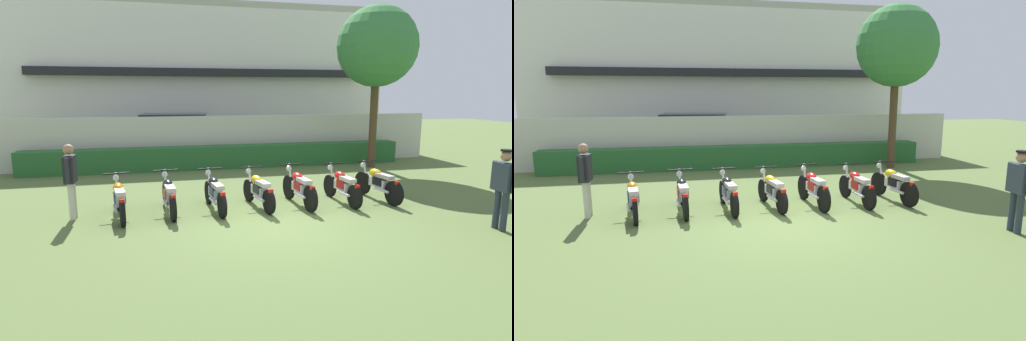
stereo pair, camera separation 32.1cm
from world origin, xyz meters
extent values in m
plane|color=#566B38|center=(0.00, 0.00, 0.00)|extent=(60.00, 60.00, 0.00)
cube|color=white|center=(0.00, 15.05, 3.35)|extent=(18.42, 6.00, 6.71)
cube|color=black|center=(0.00, 11.80, 3.69)|extent=(15.47, 0.50, 0.36)
cube|color=#B2AD9E|center=(0.00, 15.05, 6.86)|extent=(18.42, 6.00, 0.30)
cube|color=beige|center=(0.00, 7.78, 0.94)|extent=(17.49, 0.30, 1.89)
cube|color=#28602D|center=(0.00, 7.08, 0.41)|extent=(14.00, 0.70, 0.83)
cube|color=black|center=(-1.40, 9.92, 0.74)|extent=(4.72, 2.47, 1.00)
cube|color=#2D333D|center=(-1.60, 9.94, 1.57)|extent=(2.91, 2.07, 0.65)
cylinder|color=black|center=(0.29, 10.61, 0.34)|extent=(0.70, 0.31, 0.68)
cylinder|color=black|center=(0.03, 8.78, 0.34)|extent=(0.70, 0.31, 0.68)
cylinder|color=black|center=(-2.83, 11.05, 0.34)|extent=(0.70, 0.31, 0.68)
cylinder|color=black|center=(-3.09, 9.22, 0.34)|extent=(0.70, 0.31, 0.68)
cylinder|color=#4C3823|center=(5.50, 5.95, 1.70)|extent=(0.28, 0.28, 3.40)
sphere|color=#387A3D|center=(5.50, 5.95, 4.41)|extent=(2.89, 2.89, 2.89)
cylinder|color=black|center=(-3.36, 2.02, 0.29)|extent=(0.18, 0.59, 0.58)
cylinder|color=black|center=(-3.15, 0.71, 0.29)|extent=(0.18, 0.59, 0.58)
cube|color=silver|center=(-3.24, 1.31, 0.44)|extent=(0.29, 0.62, 0.22)
ellipsoid|color=orange|center=(-3.27, 1.48, 0.67)|extent=(0.29, 0.47, 0.22)
cube|color=beige|center=(-3.21, 1.09, 0.65)|extent=(0.28, 0.55, 0.10)
cube|color=red|center=(-3.13, 0.61, 0.57)|extent=(0.11, 0.09, 0.08)
cylinder|color=silver|center=(-3.34, 1.93, 0.61)|extent=(0.09, 0.23, 0.65)
cylinder|color=black|center=(-3.33, 1.84, 0.93)|extent=(0.60, 0.13, 0.04)
sphere|color=silver|center=(-3.36, 2.04, 0.79)|extent=(0.14, 0.14, 0.14)
cylinder|color=silver|center=(-3.32, 1.05, 0.31)|extent=(0.16, 0.55, 0.07)
cube|color=navy|center=(-3.24, 1.26, 0.49)|extent=(0.29, 0.39, 0.20)
cylinder|color=black|center=(-2.22, 2.15, 0.29)|extent=(0.15, 0.59, 0.59)
cylinder|color=black|center=(-2.09, 0.83, 0.29)|extent=(0.15, 0.59, 0.59)
cube|color=silver|center=(-2.15, 1.44, 0.44)|extent=(0.26, 0.62, 0.22)
ellipsoid|color=black|center=(-2.17, 1.61, 0.67)|extent=(0.26, 0.46, 0.22)
cube|color=beige|center=(-2.13, 1.21, 0.65)|extent=(0.25, 0.54, 0.10)
cube|color=red|center=(-2.09, 0.73, 0.57)|extent=(0.11, 0.09, 0.08)
cylinder|color=silver|center=(-2.21, 2.06, 0.61)|extent=(0.07, 0.23, 0.65)
cylinder|color=black|center=(-2.20, 1.97, 0.93)|extent=(0.60, 0.09, 0.04)
sphere|color=silver|center=(-2.22, 2.17, 0.79)|extent=(0.14, 0.14, 0.14)
cylinder|color=silver|center=(-2.25, 1.18, 0.31)|extent=(0.12, 0.55, 0.07)
cube|color=#A51414|center=(-2.15, 1.39, 0.49)|extent=(0.27, 0.38, 0.20)
cylinder|color=black|center=(-1.15, 2.14, 0.29)|extent=(0.15, 0.58, 0.58)
cylinder|color=black|center=(-1.01, 0.82, 0.29)|extent=(0.15, 0.58, 0.58)
cube|color=silver|center=(-1.08, 1.43, 0.44)|extent=(0.26, 0.62, 0.22)
ellipsoid|color=black|center=(-1.09, 1.60, 0.67)|extent=(0.26, 0.46, 0.22)
cube|color=#B2ADA3|center=(-1.05, 1.20, 0.65)|extent=(0.25, 0.54, 0.10)
cube|color=red|center=(-1.00, 0.73, 0.57)|extent=(0.11, 0.09, 0.08)
cylinder|color=silver|center=(-1.14, 2.05, 0.61)|extent=(0.07, 0.23, 0.65)
cylinder|color=black|center=(-1.13, 1.96, 0.93)|extent=(0.60, 0.10, 0.04)
sphere|color=silver|center=(-1.15, 2.16, 0.79)|extent=(0.14, 0.14, 0.14)
cylinder|color=silver|center=(-1.17, 1.17, 0.31)|extent=(0.13, 0.55, 0.07)
cube|color=navy|center=(-1.07, 1.38, 0.49)|extent=(0.28, 0.38, 0.20)
cylinder|color=black|center=(-0.11, 2.12, 0.29)|extent=(0.18, 0.58, 0.57)
cylinder|color=black|center=(0.09, 0.86, 0.29)|extent=(0.18, 0.58, 0.57)
cube|color=silver|center=(0.00, 1.44, 0.44)|extent=(0.29, 0.62, 0.22)
ellipsoid|color=yellow|center=(-0.03, 1.61, 0.67)|extent=(0.29, 0.47, 0.22)
cube|color=beige|center=(0.04, 1.21, 0.65)|extent=(0.28, 0.54, 0.10)
cube|color=red|center=(0.11, 0.76, 0.57)|extent=(0.11, 0.09, 0.08)
cylinder|color=silver|center=(-0.09, 2.03, 0.61)|extent=(0.09, 0.23, 0.65)
cylinder|color=black|center=(-0.08, 1.94, 0.93)|extent=(0.60, 0.13, 0.04)
sphere|color=silver|center=(-0.11, 2.14, 0.79)|extent=(0.14, 0.14, 0.14)
cylinder|color=silver|center=(-0.08, 1.17, 0.31)|extent=(0.16, 0.55, 0.07)
cube|color=black|center=(0.01, 1.39, 0.49)|extent=(0.29, 0.39, 0.20)
cylinder|color=black|center=(0.98, 2.10, 0.32)|extent=(0.14, 0.64, 0.63)
cylinder|color=black|center=(1.09, 0.80, 0.32)|extent=(0.14, 0.64, 0.63)
cube|color=silver|center=(1.04, 1.40, 0.47)|extent=(0.25, 0.61, 0.22)
ellipsoid|color=red|center=(1.02, 1.57, 0.70)|extent=(0.26, 0.46, 0.22)
cube|color=beige|center=(1.06, 1.17, 0.68)|extent=(0.24, 0.54, 0.10)
cube|color=red|center=(1.10, 0.70, 0.60)|extent=(0.11, 0.09, 0.08)
cylinder|color=silver|center=(0.98, 2.01, 0.64)|extent=(0.07, 0.23, 0.65)
cylinder|color=black|center=(0.99, 1.92, 0.96)|extent=(0.60, 0.09, 0.04)
sphere|color=silver|center=(0.97, 2.12, 0.82)|extent=(0.14, 0.14, 0.14)
cylinder|color=silver|center=(0.94, 1.14, 0.34)|extent=(0.12, 0.55, 0.07)
cube|color=#A51414|center=(1.04, 1.35, 0.52)|extent=(0.27, 0.38, 0.20)
cylinder|color=black|center=(2.14, 2.08, 0.30)|extent=(0.13, 0.60, 0.59)
cylinder|color=black|center=(2.22, 0.79, 0.30)|extent=(0.13, 0.60, 0.59)
cube|color=silver|center=(2.18, 1.38, 0.45)|extent=(0.24, 0.61, 0.22)
ellipsoid|color=red|center=(2.17, 1.55, 0.68)|extent=(0.25, 0.45, 0.22)
cube|color=beige|center=(2.20, 1.15, 0.66)|extent=(0.23, 0.53, 0.10)
cube|color=red|center=(2.23, 0.69, 0.58)|extent=(0.11, 0.09, 0.08)
cylinder|color=silver|center=(2.14, 1.99, 0.62)|extent=(0.07, 0.23, 0.65)
cylinder|color=black|center=(2.15, 1.90, 0.94)|extent=(0.60, 0.08, 0.04)
sphere|color=silver|center=(2.14, 2.10, 0.80)|extent=(0.14, 0.14, 0.14)
cylinder|color=silver|center=(2.08, 1.12, 0.32)|extent=(0.11, 0.55, 0.07)
cube|color=#A51414|center=(2.19, 1.33, 0.50)|extent=(0.26, 0.38, 0.20)
cylinder|color=black|center=(3.13, 2.11, 0.32)|extent=(0.17, 0.64, 0.63)
cylinder|color=black|center=(3.30, 0.82, 0.32)|extent=(0.17, 0.64, 0.63)
cube|color=silver|center=(3.22, 1.42, 0.47)|extent=(0.28, 0.62, 0.22)
ellipsoid|color=yellow|center=(3.20, 1.58, 0.70)|extent=(0.28, 0.47, 0.22)
cube|color=#B2ADA3|center=(3.25, 1.19, 0.68)|extent=(0.27, 0.54, 0.10)
cube|color=red|center=(3.31, 0.72, 0.60)|extent=(0.11, 0.09, 0.08)
cylinder|color=silver|center=(3.14, 2.02, 0.64)|extent=(0.08, 0.23, 0.65)
cylinder|color=black|center=(3.15, 1.94, 0.96)|extent=(0.60, 0.11, 0.04)
sphere|color=silver|center=(3.12, 2.13, 0.82)|extent=(0.14, 0.14, 0.14)
cylinder|color=silver|center=(3.13, 1.15, 0.34)|extent=(0.14, 0.55, 0.07)
cube|color=black|center=(3.23, 1.37, 0.52)|extent=(0.29, 0.39, 0.20)
cylinder|color=beige|center=(-4.26, 1.66, 0.42)|extent=(0.13, 0.13, 0.83)
cylinder|color=beige|center=(-4.26, 1.44, 0.42)|extent=(0.13, 0.13, 0.83)
cube|color=#232328|center=(-4.26, 1.55, 1.13)|extent=(0.22, 0.49, 0.59)
cylinder|color=#232328|center=(-4.26, 1.84, 1.14)|extent=(0.09, 0.09, 0.56)
cylinder|color=#232328|center=(-4.26, 1.26, 1.14)|extent=(0.09, 0.09, 0.56)
sphere|color=#9E7556|center=(-4.26, 1.55, 1.57)|extent=(0.23, 0.23, 0.23)
cylinder|color=#28333D|center=(4.40, -1.44, 0.41)|extent=(0.13, 0.13, 0.82)
cylinder|color=#28333D|center=(4.42, -1.22, 0.41)|extent=(0.13, 0.13, 0.82)
cube|color=#28333D|center=(4.41, -1.33, 1.11)|extent=(0.26, 0.49, 0.58)
cylinder|color=#28333D|center=(4.44, -1.04, 1.12)|extent=(0.09, 0.09, 0.55)
sphere|color=#9E7556|center=(4.41, -1.33, 1.54)|extent=(0.22, 0.22, 0.22)
cylinder|color=black|center=(4.41, -1.33, 1.65)|extent=(0.23, 0.23, 0.04)
camera|label=1|loc=(-2.40, -8.16, 2.80)|focal=29.27mm
camera|label=2|loc=(-2.08, -8.23, 2.80)|focal=29.27mm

